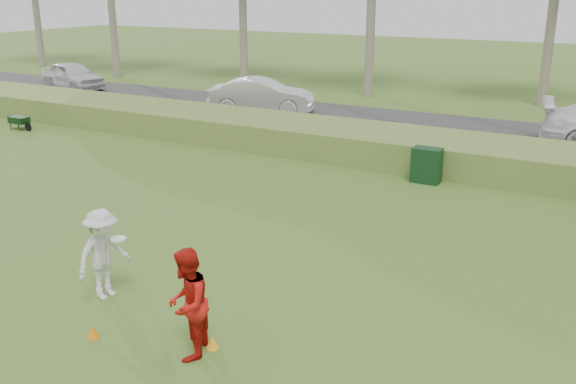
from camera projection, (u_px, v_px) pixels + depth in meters
The scene contains 11 objects.
ground at pixel (166, 337), 10.22m from camera, with size 120.00×120.00×0.00m, color #3B5F1F.
reed_strip at pixel (412, 149), 20.05m from camera, with size 80.00×3.00×0.90m, color #54712D.
park_road at pixel (454, 131), 24.34m from camera, with size 80.00×6.00×0.06m, color #2D2D2D.
player_white at pixel (103, 254), 11.30m from camera, with size 0.91×1.14×1.65m.
player_red at pixel (187, 304), 9.47m from camera, with size 0.84×0.65×1.72m, color red.
cone_orange at pixel (93, 331), 10.18m from camera, with size 0.20×0.20×0.22m, color orange.
cone_yellow at pixel (212, 342), 9.88m from camera, with size 0.21×0.21×0.23m, color #EEA319.
utility_cabinet at pixel (427, 165), 18.06m from camera, with size 0.80×0.50×1.00m, color black.
wheelbarrow at pixel (20, 120), 24.64m from camera, with size 1.04×0.51×0.51m.
car_left at pixel (72, 76), 33.68m from camera, with size 1.68×4.17×1.42m, color silver.
car_mid at pixel (261, 96), 27.52m from camera, with size 1.56×4.48×1.47m, color silver.
Camera 1 is at (6.08, -6.92, 5.37)m, focal length 40.00 mm.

